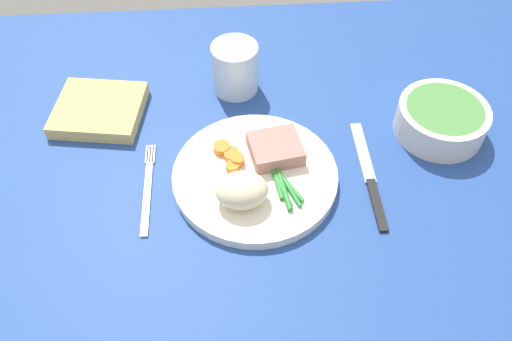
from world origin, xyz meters
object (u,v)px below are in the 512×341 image
(knife, at_px, (370,176))
(salad_bowl, at_px, (442,118))
(meat_portion, at_px, (276,149))
(fork, at_px, (148,188))
(dinner_plate, at_px, (256,178))
(water_glass, at_px, (236,71))
(napkin, at_px, (100,110))

(knife, bearing_deg, salad_bowl, 30.61)
(meat_portion, height_order, fork, meat_portion)
(dinner_plate, relative_size, meat_portion, 3.26)
(dinner_plate, relative_size, salad_bowl, 1.73)
(water_glass, height_order, salad_bowl, water_glass)
(fork, relative_size, knife, 0.81)
(dinner_plate, distance_m, water_glass, 0.21)
(dinner_plate, bearing_deg, salad_bowl, 15.60)
(salad_bowl, bearing_deg, dinner_plate, -164.40)
(salad_bowl, distance_m, napkin, 0.54)
(dinner_plate, distance_m, salad_bowl, 0.31)
(napkin, bearing_deg, salad_bowl, -7.97)
(water_glass, bearing_deg, knife, -48.60)
(salad_bowl, bearing_deg, fork, -169.33)
(water_glass, distance_m, napkin, 0.23)
(fork, xyz_separation_m, water_glass, (0.14, 0.21, 0.03))
(fork, bearing_deg, dinner_plate, -3.31)
(dinner_plate, distance_m, napkin, 0.29)
(meat_portion, height_order, salad_bowl, salad_bowl)
(dinner_plate, bearing_deg, napkin, 146.98)
(meat_portion, xyz_separation_m, fork, (-0.19, -0.04, -0.03))
(meat_portion, xyz_separation_m, napkin, (-0.28, 0.12, -0.02))
(meat_portion, bearing_deg, salad_bowl, 9.64)
(water_glass, distance_m, salad_bowl, 0.34)
(dinner_plate, relative_size, knife, 1.17)
(water_glass, relative_size, salad_bowl, 0.61)
(fork, distance_m, knife, 0.32)
(napkin, bearing_deg, fork, -61.59)
(dinner_plate, height_order, salad_bowl, salad_bowl)
(dinner_plate, relative_size, water_glass, 2.84)
(meat_portion, relative_size, knife, 0.36)
(water_glass, relative_size, napkin, 0.62)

